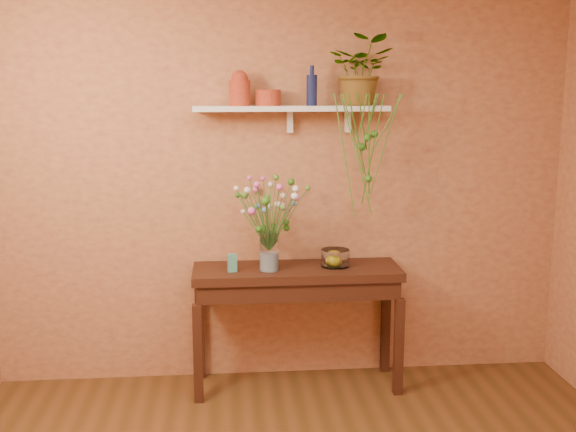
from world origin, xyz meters
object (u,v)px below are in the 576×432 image
at_px(spider_plant, 362,70).
at_px(glass_bowl, 335,259).
at_px(glass_vase, 269,254).
at_px(blue_bottle, 312,89).
at_px(terracotta_jug, 240,89).
at_px(bouquet, 270,206).
at_px(sideboard, 297,285).

distance_m(spider_plant, glass_bowl, 1.28).
bearing_deg(glass_vase, blue_bottle, 26.19).
bearing_deg(glass_bowl, terracotta_jug, 172.37).
distance_m(terracotta_jug, glass_vase, 1.11).
height_order(terracotta_jug, glass_bowl, terracotta_jug).
relative_size(blue_bottle, glass_vase, 1.00).
xyz_separation_m(blue_bottle, bouquet, (-0.29, -0.15, -0.75)).
distance_m(terracotta_jug, bouquet, 0.79).
bearing_deg(sideboard, bouquet, -162.17).
height_order(glass_vase, bouquet, bouquet).
relative_size(spider_plant, bouquet, 0.77).
height_order(sideboard, bouquet, bouquet).
distance_m(sideboard, spider_plant, 1.51).
xyz_separation_m(spider_plant, glass_vase, (-0.63, -0.15, -1.20)).
bearing_deg(glass_vase, terracotta_jug, 139.45).
distance_m(terracotta_jug, blue_bottle, 0.48).
distance_m(terracotta_jug, glass_bowl, 1.31).
bearing_deg(sideboard, blue_bottle, 40.83).
bearing_deg(glass_bowl, sideboard, -177.25).
bearing_deg(blue_bottle, glass_bowl, -26.47).
relative_size(terracotta_jug, spider_plant, 0.50).
distance_m(blue_bottle, spider_plant, 0.36).
bearing_deg(bouquet, glass_bowl, 9.12).
bearing_deg(sideboard, spider_plant, 12.73).
distance_m(spider_plant, glass_vase, 1.37).
distance_m(sideboard, blue_bottle, 1.32).
distance_m(sideboard, bouquet, 0.60).
bearing_deg(spider_plant, sideboard, -167.27).
distance_m(blue_bottle, bouquet, 0.82).
height_order(sideboard, spider_plant, spider_plant).
height_order(bouquet, glass_bowl, bouquet).
bearing_deg(terracotta_jug, glass_bowl, -7.63).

